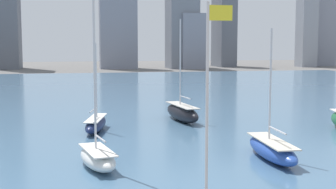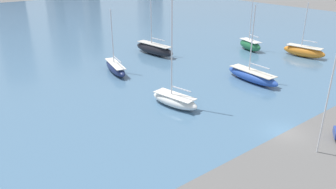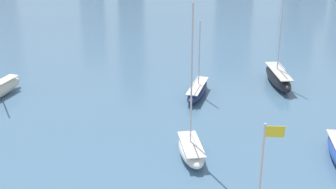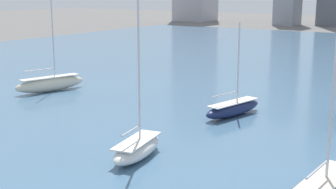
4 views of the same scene
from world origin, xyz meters
TOP-DOWN VIEW (x-y plane):
  - harbor_water at (0.00, 70.00)m, footprint 180.00×140.00m
  - sailboat_navy at (-4.37, 28.96)m, footprint 3.75×8.82m
  - sailboat_black at (7.02, 33.81)m, footprint 3.40×10.20m
  - sailboat_white at (-5.09, 12.64)m, footprint 3.62×7.26m

SIDE VIEW (x-z plane):
  - harbor_water at x=0.00m, z-range 0.00..0.00m
  - sailboat_navy at x=-4.37m, z-range -4.19..5.94m
  - sailboat_white at x=-5.09m, z-range -6.87..8.74m
  - sailboat_black at x=7.02m, z-range -5.46..7.76m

